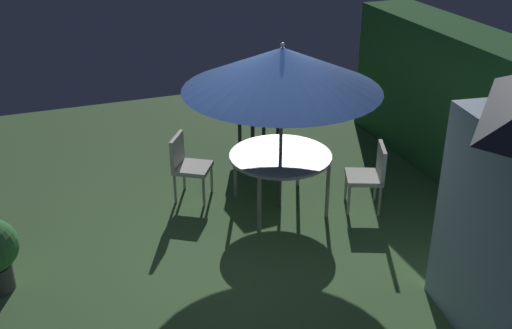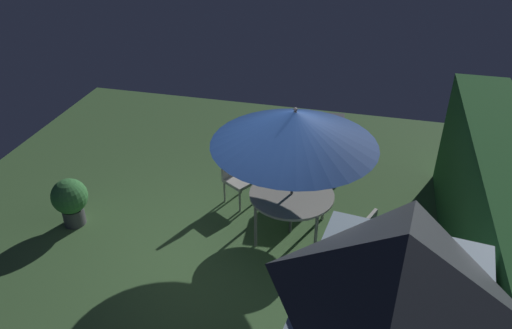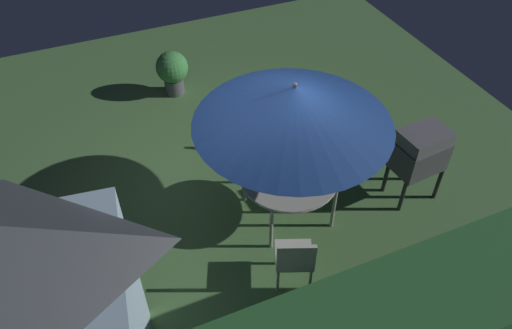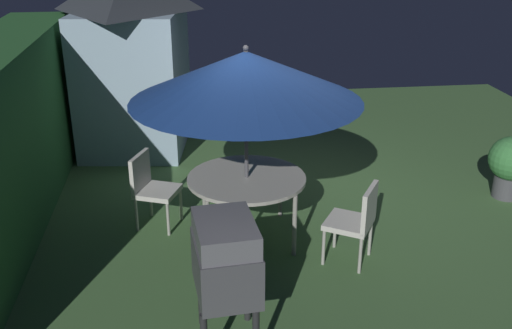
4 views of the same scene
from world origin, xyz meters
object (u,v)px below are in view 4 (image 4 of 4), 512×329
Objects in this scene: potted_plant_by_shed at (511,163)px; patio_umbrella at (246,76)px; garden_shed at (133,56)px; bbq_grill at (226,260)px; chair_far_side at (357,219)px; chair_near_shed at (151,185)px; patio_table at (247,181)px.

patio_umbrella is at bearing 100.13° from potted_plant_by_shed.
garden_shed is 5.74m from potted_plant_by_shed.
bbq_grill is 1.90m from chair_far_side.
chair_near_shed reaches higher than potted_plant_by_shed.
garden_shed reaches higher than patio_umbrella.
garden_shed is at bearing 11.42° from bbq_grill.
patio_umbrella is 2.77× the size of chair_near_shed.
bbq_grill is 4.66m from potted_plant_by_shed.
bbq_grill is (-1.84, 0.38, -1.07)m from patio_umbrella.
patio_umbrella is 2.95× the size of potted_plant_by_shed.
bbq_grill is at bearing 168.41° from patio_umbrella.
chair_far_side is (1.16, -1.47, -0.33)m from bbq_grill.
garden_shed is 3.65m from patio_umbrella.
patio_umbrella is at bearing -26.57° from patio_table.
patio_table is at bearing -11.59° from bbq_grill.
garden_shed is at bearing 32.09° from chair_far_side.
potted_plant_by_shed is (0.19, -4.65, -0.03)m from chair_near_shed.
chair_far_side is (-0.68, -1.09, -1.39)m from patio_umbrella.
patio_table is 3.62m from potted_plant_by_shed.
garden_shed is 3.17× the size of chair_far_side.
potted_plant_by_shed is at bearing -57.81° from bbq_grill.
chair_near_shed is at bearing 67.86° from patio_umbrella.
patio_umbrella is 1.90m from chair_far_side.
patio_umbrella is 1.83m from chair_near_shed.
patio_umbrella is 3.89m from potted_plant_by_shed.
chair_near_shed and chair_far_side have the same top height.
patio_table is 1.49× the size of chair_far_side.
chair_near_shed is (-2.88, -0.33, -0.94)m from garden_shed.
garden_shed is at bearing 23.14° from patio_table.
potted_plant_by_shed reaches higher than patio_table.
potted_plant_by_shed is at bearing -79.87° from patio_umbrella.
bbq_grill is (-1.84, 0.38, 0.14)m from patio_table.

